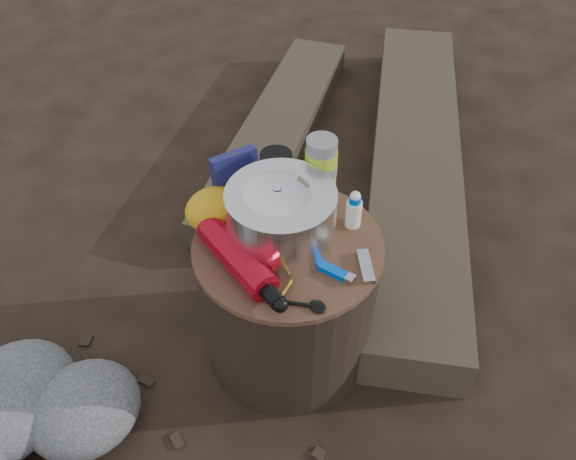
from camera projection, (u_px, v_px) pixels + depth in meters
ground at (288, 344)px, 1.73m from camera, size 60.00×60.00×0.00m
stump at (288, 299)px, 1.57m from camera, size 0.47×0.47×0.43m
log_main at (415, 162)px, 2.21m from camera, size 1.58×1.52×0.16m
log_small at (279, 130)px, 2.40m from camera, size 1.25×1.00×0.11m
foil_windscreen at (281, 218)px, 1.37m from camera, size 0.26×0.26×0.16m
camping_pot at (278, 215)px, 1.37m from camera, size 0.17×0.17×0.17m
fuel_bottle at (238, 258)px, 1.34m from camera, size 0.08×0.30×0.07m
thermos at (320, 174)px, 1.45m from camera, size 0.08×0.08×0.20m
travel_mug at (276, 173)px, 1.52m from camera, size 0.08×0.08×0.12m
stuff_sack at (213, 209)px, 1.44m from camera, size 0.15×0.12×0.10m
food_pouch at (236, 180)px, 1.47m from camera, size 0.12×0.04×0.16m
lighter at (333, 271)px, 1.35m from camera, size 0.05×0.09×0.02m
multitool at (366, 266)px, 1.36m from camera, size 0.08×0.10×0.01m
spork at (290, 302)px, 1.29m from camera, size 0.11×0.12×0.01m
squeeze_bottle at (354, 211)px, 1.43m from camera, size 0.04×0.04×0.10m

